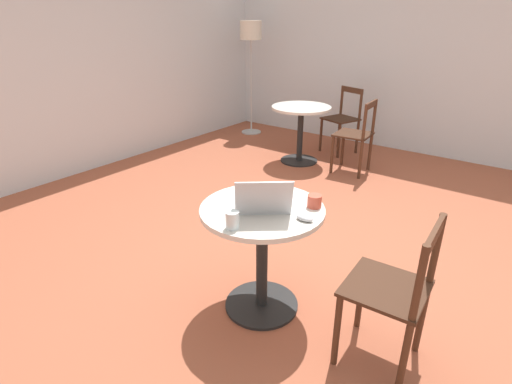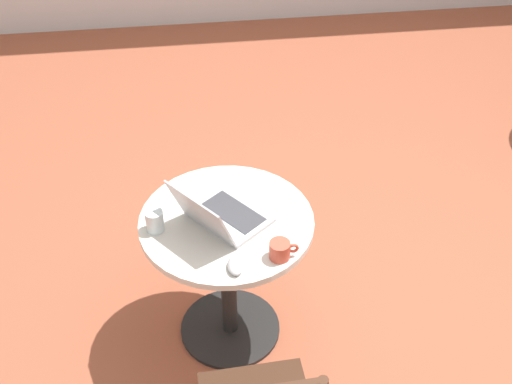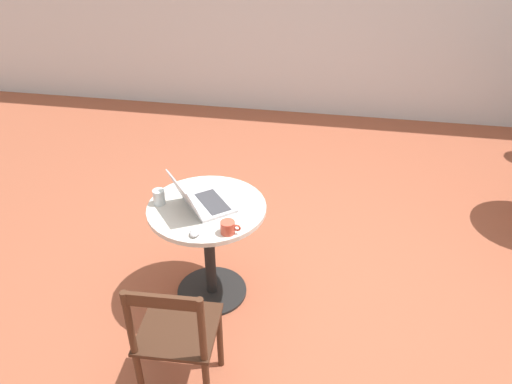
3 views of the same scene
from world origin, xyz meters
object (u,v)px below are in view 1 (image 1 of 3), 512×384
Objects in this scene: cafe_table_mid at (301,122)px; mouse at (305,218)px; floor_lamp at (251,39)px; laptop at (263,202)px; mug at (315,201)px; chair_mid_right at (342,120)px; drinking_glass at (232,220)px; chair_mid_front at (356,136)px; cafe_table_near at (262,236)px; chair_near_front at (393,293)px.

cafe_table_mid is 3.03m from mouse.
floor_lamp is 4.33m from laptop.
floor_lamp reaches higher than mug.
laptop is 0.31m from mug.
cafe_table_mid is 0.85× the size of chair_mid_right.
floor_lamp is (0.74, 1.35, 0.90)m from cafe_table_mid.
laptop is 0.27m from drinking_glass.
mug is at bearing -157.49° from chair_mid_right.
mug is at bearing -162.00° from chair_mid_front.
chair_mid_right is at bearing 17.61° from cafe_table_near.
cafe_table_near is at bearing 91.86° from mouse.
chair_mid_right is (0.64, 0.49, 0.00)m from chair_mid_front.
chair_near_front is 2.94m from chair_mid_front.
cafe_table_near is 0.24m from laptop.
laptop is at bearing 134.38° from mug.
mug reaches higher than cafe_table_near.
mouse is at bearing 93.44° from chair_near_front.
chair_near_front is 7.35× the size of mug.
chair_mid_front is 8.69× the size of mouse.
cafe_table_mid is 0.44× the size of floor_lamp.
mouse is (-3.32, -2.92, -0.69)m from floor_lamp.
drinking_glass is at bearing -179.92° from laptop.
mug is (0.19, -0.24, 0.23)m from cafe_table_near.
cafe_table_near is 3.45m from chair_mid_right.
chair_mid_front is 0.80m from chair_mid_right.
laptop is at bearing -167.79° from chair_mid_front.
mouse is 1.05× the size of drinking_glass.
mug is 1.24× the size of drinking_glass.
mug is at bearing -24.32° from drinking_glass.
mouse is (0.03, -0.26, -0.03)m from laptop.
cafe_table_near is at bearing 128.58° from mug.
laptop reaches higher than cafe_table_near.
chair_mid_front is 7.35× the size of mug.
cafe_table_near is 4.34m from floor_lamp.
floor_lamp reaches higher than chair_mid_front.
chair_mid_right reaches higher than cafe_table_near.
floor_lamp reaches higher than chair_near_front.
drinking_glass is at bearing -143.70° from floor_lamp.
laptop is (-3.31, -1.06, 0.32)m from chair_mid_right.
laptop is 0.27m from mouse.
drinking_glass is (-0.29, -0.02, 0.24)m from cafe_table_near.
chair_mid_front is 3.02m from drinking_glass.
floor_lamp is 16.83× the size of mouse.
cafe_table_mid is (2.59, 1.29, 0.00)m from cafe_table_near.
chair_near_front is at bearing -152.48° from chair_mid_front.
floor_lamp is at bearing 46.31° from chair_near_front.
chair_mid_right is at bearing -19.14° from cafe_table_mid.
mouse is 0.40m from drinking_glass.
laptop is at bearing -141.56° from floor_lamp.
floor_lamp is at bearing 38.43° from cafe_table_near.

